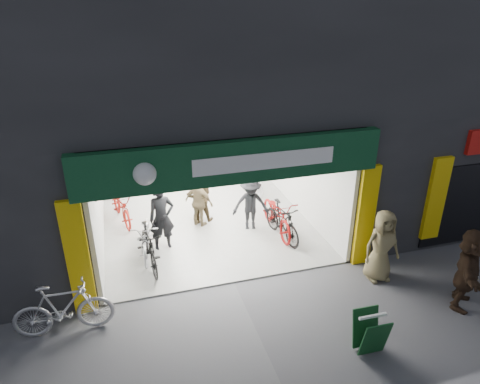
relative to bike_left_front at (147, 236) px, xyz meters
name	(u,v)px	position (x,y,z in m)	size (l,w,h in m)	color
ground	(234,283)	(1.80, -1.89, -0.50)	(60.00, 60.00, 0.00)	#56565B
building	(218,62)	(2.71, 3.10, 3.81)	(17.00, 10.27, 8.00)	#232326
bike_left_front	(147,236)	(0.00, 0.00, 0.00)	(0.67, 1.91, 1.00)	#AEAEB3
bike_left_midfront	(149,247)	(0.00, -0.64, 0.04)	(0.51, 1.81, 1.09)	black
bike_left_midback	(122,206)	(-0.54, 1.97, 0.00)	(0.66, 1.90, 1.00)	maroon
bike_left_back	(114,181)	(-0.70, 4.02, -0.04)	(0.44, 1.55, 0.93)	silver
bike_right_front	(282,221)	(3.60, -0.29, 0.03)	(0.50, 1.76, 1.06)	black
bike_right_mid	(277,215)	(3.60, 0.09, 0.04)	(0.72, 2.06, 1.08)	#9A0F0E
bike_right_back	(251,177)	(3.75, 2.93, 0.03)	(0.50, 1.76, 1.06)	silver
parked_bike	(63,309)	(-1.81, -2.48, 0.07)	(0.54, 1.90, 1.14)	silver
customer_a	(162,218)	(0.43, 0.10, 0.41)	(0.67, 0.44, 1.83)	black
customer_b	(199,197)	(1.66, 1.36, 0.28)	(0.76, 0.59, 1.57)	#3E301C
customer_c	(251,205)	(2.93, 0.42, 0.29)	(1.02, 0.59, 1.58)	black
customer_d	(199,203)	(1.58, 1.02, 0.26)	(0.89, 0.37, 1.52)	olive
pedestrian_near	(382,246)	(5.10, -2.64, 0.38)	(0.86, 0.56, 1.76)	olive
pedestrian_far	(468,269)	(6.28, -3.99, 0.41)	(1.70, 0.54, 1.83)	#352418
sandwich_board	(370,332)	(3.64, -4.61, -0.06)	(0.55, 0.55, 0.81)	#0D3718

